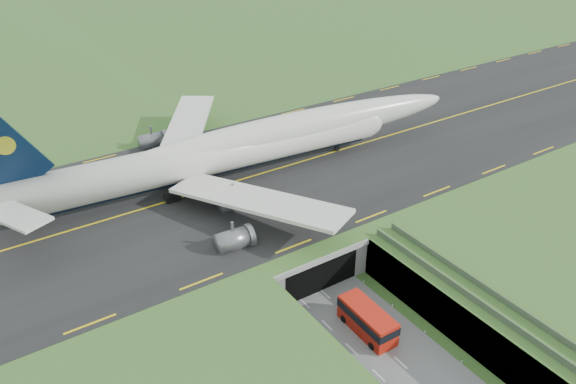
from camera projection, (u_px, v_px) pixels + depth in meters
ground at (358, 325)px, 72.70m from camera, size 900.00×900.00×0.00m
airfield_deck at (359, 307)px, 71.22m from camera, size 800.00×800.00×6.00m
trench_road at (398, 361)px, 67.20m from camera, size 12.00×75.00×0.20m
taxiway at (234, 182)px, 93.66m from camera, size 800.00×44.00×0.18m
tunnel_portal at (287, 242)px, 83.19m from camera, size 17.00×22.30×6.00m
guideway at (550, 352)px, 61.45m from camera, size 3.00×53.00×7.05m
jumbo_jet at (240, 148)px, 93.53m from camera, size 87.77×57.46×19.07m
shuttle_tram at (367, 320)px, 70.73m from camera, size 3.47×8.65×3.47m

